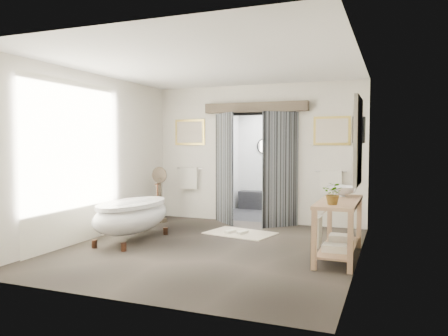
# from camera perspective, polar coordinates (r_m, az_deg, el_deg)

# --- Properties ---
(ground_plane) EXTENTS (5.00, 5.00, 0.00)m
(ground_plane) POSITION_cam_1_polar(r_m,az_deg,el_deg) (7.07, -1.80, -10.42)
(ground_plane) COLOR #4D443A
(room_shell) EXTENTS (4.52, 5.02, 2.91)m
(room_shell) POSITION_cam_1_polar(r_m,az_deg,el_deg) (6.78, -2.53, 4.83)
(room_shell) COLOR beige
(room_shell) RESTS_ON ground_plane
(shower_room) EXTENTS (2.22, 2.01, 2.51)m
(shower_room) POSITION_cam_1_polar(r_m,az_deg,el_deg) (10.69, 6.63, -0.91)
(shower_room) COLOR #26262A
(shower_room) RESTS_ON ground_plane
(back_wall_dressing) EXTENTS (3.82, 0.69, 2.52)m
(back_wall_dressing) POSITION_cam_1_polar(r_m,az_deg,el_deg) (9.05, 3.96, 2.54)
(back_wall_dressing) COLOR black
(back_wall_dressing) RESTS_ON ground_plane
(clawfoot_tub) EXTENTS (0.84, 1.88, 0.92)m
(clawfoot_tub) POSITION_cam_1_polar(r_m,az_deg,el_deg) (7.66, -11.91, -6.01)
(clawfoot_tub) COLOR #412518
(clawfoot_tub) RESTS_ON ground_plane
(vanity) EXTENTS (0.57, 1.60, 0.85)m
(vanity) POSITION_cam_1_polar(r_m,az_deg,el_deg) (6.59, 14.56, -7.04)
(vanity) COLOR tan
(vanity) RESTS_ON ground_plane
(pedestal_mirror) EXTENTS (0.35, 0.23, 1.18)m
(pedestal_mirror) POSITION_cam_1_polar(r_m,az_deg,el_deg) (9.36, -8.42, -3.95)
(pedestal_mirror) COLOR #4E4438
(pedestal_mirror) RESTS_ON ground_plane
(rug) EXTENTS (1.34, 1.03, 0.01)m
(rug) POSITION_cam_1_polar(r_m,az_deg,el_deg) (8.18, 2.14, -8.50)
(rug) COLOR beige
(rug) RESTS_ON ground_plane
(slippers) EXTENTS (0.40, 0.27, 0.05)m
(slippers) POSITION_cam_1_polar(r_m,az_deg,el_deg) (8.13, 1.63, -8.34)
(slippers) COLOR silver
(slippers) RESTS_ON rug
(basin) EXTENTS (0.52, 0.52, 0.16)m
(basin) POSITION_cam_1_polar(r_m,az_deg,el_deg) (6.98, 15.18, -2.97)
(basin) COLOR white
(basin) RESTS_ON vanity
(plant) EXTENTS (0.32, 0.30, 0.30)m
(plant) POSITION_cam_1_polar(r_m,az_deg,el_deg) (6.00, 14.12, -3.27)
(plant) COLOR gray
(plant) RESTS_ON vanity
(soap_bottle_a) EXTENTS (0.09, 0.09, 0.18)m
(soap_bottle_a) POSITION_cam_1_polar(r_m,az_deg,el_deg) (6.68, 14.31, -3.12)
(soap_bottle_a) COLOR gray
(soap_bottle_a) RESTS_ON vanity
(soap_bottle_b) EXTENTS (0.16, 0.16, 0.16)m
(soap_bottle_b) POSITION_cam_1_polar(r_m,az_deg,el_deg) (7.25, 15.26, -2.73)
(soap_bottle_b) COLOR gray
(soap_bottle_b) RESTS_ON vanity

